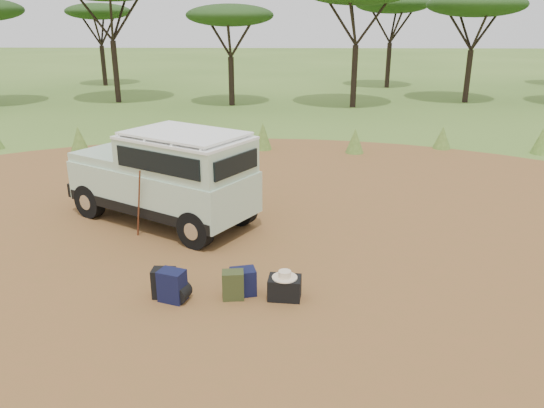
{
  "coord_description": "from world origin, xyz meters",
  "views": [
    {
      "loc": [
        0.83,
        -8.5,
        4.19
      ],
      "look_at": [
        0.55,
        0.5,
        1.0
      ],
      "focal_mm": 35.0,
      "sensor_mm": 36.0,
      "label": 1
    }
  ],
  "objects_px": {
    "duffel_navy": "(243,282)",
    "hard_case": "(285,288)",
    "backpack_black": "(164,283)",
    "safari_vehicle": "(166,178)",
    "backpack_olive": "(233,285)",
    "backpack_navy": "(172,286)",
    "walking_staff": "(139,204)"
  },
  "relations": [
    {
      "from": "duffel_navy",
      "to": "hard_case",
      "type": "bearing_deg",
      "value": -24.11
    },
    {
      "from": "backpack_black",
      "to": "duffel_navy",
      "type": "bearing_deg",
      "value": 6.64
    },
    {
      "from": "safari_vehicle",
      "to": "backpack_black",
      "type": "relative_size",
      "value": 9.14
    },
    {
      "from": "backpack_olive",
      "to": "duffel_navy",
      "type": "bearing_deg",
      "value": 37.67
    },
    {
      "from": "backpack_navy",
      "to": "hard_case",
      "type": "height_order",
      "value": "backpack_navy"
    },
    {
      "from": "backpack_olive",
      "to": "backpack_navy",
      "type": "bearing_deg",
      "value": 179.9
    },
    {
      "from": "backpack_navy",
      "to": "duffel_navy",
      "type": "bearing_deg",
      "value": 31.79
    },
    {
      "from": "walking_staff",
      "to": "backpack_black",
      "type": "xyz_separation_m",
      "value": [
        1.0,
        -2.38,
        -0.47
      ]
    },
    {
      "from": "hard_case",
      "to": "safari_vehicle",
      "type": "bearing_deg",
      "value": 133.36
    },
    {
      "from": "backpack_navy",
      "to": "duffel_navy",
      "type": "relative_size",
      "value": 1.18
    },
    {
      "from": "backpack_navy",
      "to": "backpack_black",
      "type": "bearing_deg",
      "value": 162.16
    },
    {
      "from": "backpack_navy",
      "to": "backpack_olive",
      "type": "distance_m",
      "value": 0.94
    },
    {
      "from": "backpack_black",
      "to": "hard_case",
      "type": "height_order",
      "value": "backpack_black"
    },
    {
      "from": "safari_vehicle",
      "to": "backpack_navy",
      "type": "distance_m",
      "value": 3.51
    },
    {
      "from": "backpack_olive",
      "to": "hard_case",
      "type": "xyz_separation_m",
      "value": [
        0.81,
        0.03,
        -0.05
      ]
    },
    {
      "from": "safari_vehicle",
      "to": "hard_case",
      "type": "distance_m",
      "value": 4.17
    },
    {
      "from": "walking_staff",
      "to": "hard_case",
      "type": "relative_size",
      "value": 2.81
    },
    {
      "from": "walking_staff",
      "to": "backpack_black",
      "type": "height_order",
      "value": "walking_staff"
    },
    {
      "from": "walking_staff",
      "to": "backpack_olive",
      "type": "xyz_separation_m",
      "value": [
        2.09,
        -2.4,
        -0.47
      ]
    },
    {
      "from": "backpack_navy",
      "to": "safari_vehicle",
      "type": "bearing_deg",
      "value": 122.49
    },
    {
      "from": "backpack_navy",
      "to": "backpack_olive",
      "type": "bearing_deg",
      "value": 25.36
    },
    {
      "from": "backpack_black",
      "to": "safari_vehicle",
      "type": "bearing_deg",
      "value": 102.05
    },
    {
      "from": "walking_staff",
      "to": "backpack_olive",
      "type": "relative_size",
      "value": 3.07
    },
    {
      "from": "safari_vehicle",
      "to": "hard_case",
      "type": "bearing_deg",
      "value": -20.6
    },
    {
      "from": "backpack_olive",
      "to": "hard_case",
      "type": "bearing_deg",
      "value": -3.94
    },
    {
      "from": "safari_vehicle",
      "to": "walking_staff",
      "type": "relative_size",
      "value": 3.07
    },
    {
      "from": "backpack_olive",
      "to": "duffel_navy",
      "type": "relative_size",
      "value": 1.06
    },
    {
      "from": "walking_staff",
      "to": "backpack_navy",
      "type": "relative_size",
      "value": 2.77
    },
    {
      "from": "hard_case",
      "to": "walking_staff",
      "type": "bearing_deg",
      "value": 146.02
    },
    {
      "from": "duffel_navy",
      "to": "backpack_olive",
      "type": "bearing_deg",
      "value": -150.89
    },
    {
      "from": "backpack_navy",
      "to": "backpack_olive",
      "type": "relative_size",
      "value": 1.11
    },
    {
      "from": "backpack_olive",
      "to": "hard_case",
      "type": "height_order",
      "value": "backpack_olive"
    }
  ]
}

